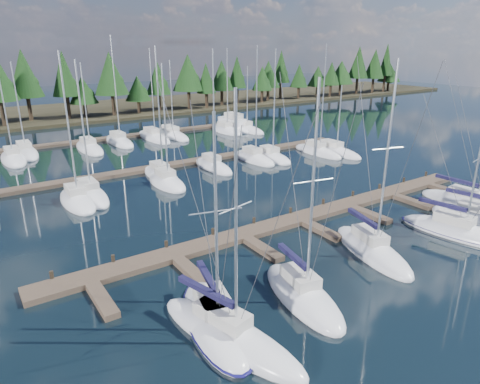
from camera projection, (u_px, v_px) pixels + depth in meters
ground at (225, 185)px, 46.77m from camera, size 260.00×260.00×0.00m
far_shore at (81, 112)px, 93.70m from camera, size 220.00×30.00×0.60m
main_dock at (303, 221)px, 36.79m from camera, size 44.00×6.13×0.90m
back_docks at (154, 148)px, 62.06m from camera, size 50.00×21.80×0.40m
front_sailboat_0 at (229, 335)px, 22.35m from camera, size 4.85×10.10×13.78m
front_sailboat_1 at (216, 321)px, 23.49m from camera, size 5.14×9.31×12.62m
front_sailboat_2 at (303, 295)px, 25.90m from camera, size 4.24×8.40×13.92m
front_sailboat_3 at (372, 250)px, 31.48m from camera, size 4.91×9.16×14.63m
front_sailboat_4 at (458, 232)px, 34.51m from camera, size 4.72×9.88×11.74m
front_sailboat_5 at (480, 219)px, 37.03m from camera, size 4.61×8.69×13.05m
front_sailboat_6 at (471, 204)px, 40.33m from camera, size 3.06×10.07×14.10m
back_sailboat_rows at (166, 154)px, 58.68m from camera, size 46.44×33.32×16.54m
motor_yacht_right at (232, 126)px, 76.27m from camera, size 3.70×9.95×4.92m
tree_line at (75, 81)px, 82.21m from camera, size 185.97×11.44×14.31m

